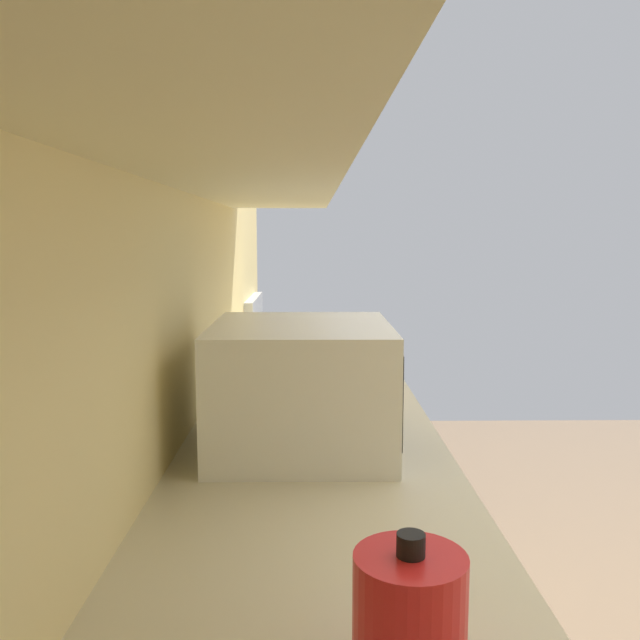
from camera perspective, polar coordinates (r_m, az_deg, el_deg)
The scene contains 6 objects.
wall_back at distance 1.71m, azimuth -13.09°, elevation 8.44°, with size 3.95×0.12×2.83m, color #EBD186.
upper_cabinets at distance 1.38m, azimuth -6.30°, elevation 24.22°, with size 2.47×0.36×0.60m.
oven_range at distance 3.31m, azimuth -0.73°, elevation -8.60°, with size 0.61×0.62×1.08m.
microwave at distance 1.50m, azimuth -1.53°, elevation -5.69°, with size 0.45×0.41×0.28m.
bowl at distance 2.54m, azimuth 1.55°, elevation -2.73°, with size 0.17×0.17×0.06m.
kettle at distance 0.76m, azimuth 7.75°, elevation -24.65°, with size 0.16×0.12×0.18m.
Camera 1 is at (-1.67, 1.11, 1.38)m, focal length 36.84 mm.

